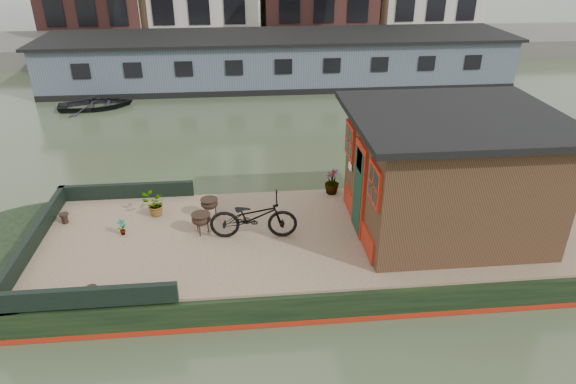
{
  "coord_description": "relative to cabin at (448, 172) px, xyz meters",
  "views": [
    {
      "loc": [
        -1.85,
        -8.83,
        6.11
      ],
      "look_at": [
        -0.94,
        0.5,
        1.34
      ],
      "focal_mm": 32.0,
      "sensor_mm": 36.0,
      "label": 1
    }
  ],
  "objects": [
    {
      "name": "brazier_rear",
      "position": [
        -4.77,
        0.85,
        -1.02
      ],
      "size": [
        0.5,
        0.5,
        0.42
      ],
      "primitive_type": null,
      "rotation": [
        0.0,
        0.0,
        0.31
      ],
      "color": "black",
      "rests_on": "houseboat_deck"
    },
    {
      "name": "quay",
      "position": [
        -2.19,
        20.5,
        -1.43
      ],
      "size": [
        60.0,
        6.0,
        0.9
      ],
      "primitive_type": "cube",
      "color": "#47443F",
      "rests_on": "ground"
    },
    {
      "name": "brazier_front",
      "position": [
        -4.91,
        0.2,
        -1.01
      ],
      "size": [
        0.45,
        0.45,
        0.44
      ],
      "primitive_type": null,
      "rotation": [
        0.0,
        0.0,
        -0.12
      ],
      "color": "black",
      "rests_on": "houseboat_deck"
    },
    {
      "name": "potted_plant_a",
      "position": [
        -6.49,
        0.28,
        -1.05
      ],
      "size": [
        0.22,
        0.22,
        0.36
      ],
      "primitive_type": "imported",
      "rotation": [
        0.0,
        0.0,
        0.77
      ],
      "color": "#9B422C",
      "rests_on": "houseboat_deck"
    },
    {
      "name": "houseboat_deck",
      "position": [
        -2.19,
        0.0,
        -1.25
      ],
      "size": [
        11.8,
        3.8,
        0.05
      ],
      "primitive_type": "cube",
      "color": "#8B6F56",
      "rests_on": "houseboat_hull"
    },
    {
      "name": "ground",
      "position": [
        -2.19,
        0.0,
        -1.88
      ],
      "size": [
        120.0,
        120.0,
        0.0
      ],
      "primitive_type": "plane",
      "color": "#333E27",
      "rests_on": "ground"
    },
    {
      "name": "bicycle",
      "position": [
        -3.86,
        -0.04,
        -0.77
      ],
      "size": [
        1.76,
        0.71,
        0.91
      ],
      "primitive_type": "imported",
      "rotation": [
        0.0,
        0.0,
        1.51
      ],
      "color": "black",
      "rests_on": "houseboat_deck"
    },
    {
      "name": "far_houseboat",
      "position": [
        -2.19,
        14.0,
        -0.91
      ],
      "size": [
        20.4,
        4.4,
        2.11
      ],
      "color": "#485460",
      "rests_on": "ground"
    },
    {
      "name": "cabin",
      "position": [
        0.0,
        0.0,
        0.0
      ],
      "size": [
        4.0,
        3.5,
        2.42
      ],
      "color": "black",
      "rests_on": "houseboat_deck"
    },
    {
      "name": "potted_plant_d",
      "position": [
        -1.99,
        1.7,
        -0.93
      ],
      "size": [
        0.38,
        0.38,
        0.6
      ],
      "primitive_type": "imported",
      "rotation": [
        0.0,
        0.0,
        4.84
      ],
      "color": "brown",
      "rests_on": "houseboat_deck"
    },
    {
      "name": "bow_bulwark",
      "position": [
        -7.25,
        0.0,
        -1.05
      ],
      "size": [
        3.0,
        4.0,
        0.35
      ],
      "color": "black",
      "rests_on": "houseboat_deck"
    },
    {
      "name": "bollard_port",
      "position": [
        -7.79,
        0.88,
        -1.12
      ],
      "size": [
        0.19,
        0.19,
        0.22
      ],
      "primitive_type": "cylinder",
      "color": "black",
      "rests_on": "houseboat_deck"
    },
    {
      "name": "bollard_stbd",
      "position": [
        -6.62,
        -1.7,
        -1.12
      ],
      "size": [
        0.19,
        0.19,
        0.21
      ],
      "primitive_type": "cylinder",
      "color": "black",
      "rests_on": "houseboat_deck"
    },
    {
      "name": "potted_plant_c",
      "position": [
        -5.94,
        1.01,
        -0.96
      ],
      "size": [
        0.61,
        0.59,
        0.53
      ],
      "primitive_type": "imported",
      "rotation": [
        0.0,
        0.0,
        3.66
      ],
      "color": "#94392B",
      "rests_on": "houseboat_deck"
    },
    {
      "name": "dinghy",
      "position": [
        -9.55,
        10.97,
        -1.59
      ],
      "size": [
        3.09,
        2.47,
        0.57
      ],
      "primitive_type": "imported",
      "rotation": [
        0.0,
        0.0,
        1.77
      ],
      "color": "black",
      "rests_on": "ground"
    },
    {
      "name": "houseboat_hull",
      "position": [
        -3.52,
        0.0,
        -1.6
      ],
      "size": [
        14.01,
        4.02,
        0.6
      ],
      "color": "black",
      "rests_on": "ground"
    }
  ]
}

